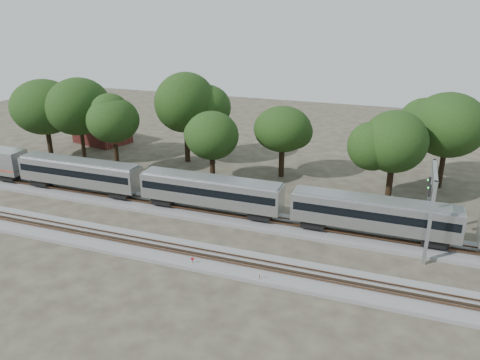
# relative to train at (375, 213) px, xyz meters

# --- Properties ---
(ground) EXTENTS (160.00, 160.00, 0.00)m
(ground) POSITION_rel_train_xyz_m (-19.84, -6.00, -3.21)
(ground) COLOR #383328
(ground) RESTS_ON ground
(track_far) EXTENTS (160.00, 5.00, 0.73)m
(track_far) POSITION_rel_train_xyz_m (-19.84, -0.00, -3.01)
(track_far) COLOR slate
(track_far) RESTS_ON ground
(track_near) EXTENTS (160.00, 5.00, 0.73)m
(track_near) POSITION_rel_train_xyz_m (-19.84, -10.00, -3.01)
(track_near) COLOR slate
(track_near) RESTS_ON ground
(train) EXTENTS (128.49, 3.13, 4.61)m
(train) POSITION_rel_train_xyz_m (0.00, 0.00, 0.00)
(train) COLOR #B1B4B9
(train) RESTS_ON ground
(switch_stand_red) EXTENTS (0.32, 0.07, 1.00)m
(switch_stand_red) POSITION_rel_train_xyz_m (-15.89, -11.65, -2.58)
(switch_stand_red) COLOR #512D19
(switch_stand_red) RESTS_ON ground
(switch_stand_white) EXTENTS (0.32, 0.15, 1.04)m
(switch_stand_white) POSITION_rel_train_xyz_m (-8.93, -12.06, -2.55)
(switch_stand_white) COLOR #512D19
(switch_stand_white) RESTS_ON ground
(switch_lever) EXTENTS (0.54, 0.38, 0.30)m
(switch_lever) POSITION_rel_train_xyz_m (-14.18, -11.97, -3.06)
(switch_lever) COLOR #512D19
(switch_lever) RESTS_ON ground
(signal_gantry) EXTENTS (0.60, 7.16, 8.70)m
(signal_gantry) POSITION_rel_train_xyz_m (5.18, 0.00, 3.13)
(signal_gantry) COLOR gray
(signal_gantry) RESTS_ON ground
(brick_building) EXTENTS (10.78, 8.83, 4.50)m
(brick_building) POSITION_rel_train_xyz_m (-50.55, 22.44, -0.94)
(brick_building) COLOR maroon
(brick_building) RESTS_ON ground
(tree_0) EXTENTS (8.72, 8.72, 12.29)m
(tree_0) POSITION_rel_train_xyz_m (-52.81, 11.42, 5.34)
(tree_0) COLOR black
(tree_0) RESTS_ON ground
(tree_1) EXTENTS (9.00, 9.00, 12.69)m
(tree_1) POSITION_rel_train_xyz_m (-47.01, 12.53, 5.63)
(tree_1) COLOR black
(tree_1) RESTS_ON ground
(tree_2) EXTENTS (8.29, 8.29, 11.69)m
(tree_2) POSITION_rel_train_xyz_m (-38.23, 8.97, 4.93)
(tree_2) COLOR black
(tree_2) RESTS_ON ground
(tree_3) EXTENTS (9.80, 9.80, 13.81)m
(tree_3) POSITION_rel_train_xyz_m (-30.83, 17.75, 6.41)
(tree_3) COLOR black
(tree_3) RESTS_ON ground
(tree_4) EXTENTS (7.30, 7.30, 10.29)m
(tree_4) POSITION_rel_train_xyz_m (-22.82, 9.42, 3.94)
(tree_4) COLOR black
(tree_4) RESTS_ON ground
(tree_5) EXTENTS (7.31, 7.31, 10.30)m
(tree_5) POSITION_rel_train_xyz_m (-14.66, 16.12, 3.95)
(tree_5) COLOR black
(tree_5) RESTS_ON ground
(tree_6) EXTENTS (8.12, 8.12, 11.44)m
(tree_6) POSITION_rel_train_xyz_m (0.82, 11.85, 4.75)
(tree_6) COLOR black
(tree_6) RESTS_ON ground
(tree_7) EXTENTS (9.06, 9.06, 12.78)m
(tree_7) POSITION_rel_train_xyz_m (7.21, 19.37, 5.69)
(tree_7) COLOR black
(tree_7) RESTS_ON ground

